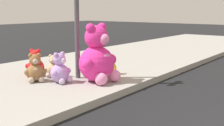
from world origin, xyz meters
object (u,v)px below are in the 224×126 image
(plush_yellow, at_px, (110,66))
(plush_white, at_px, (92,62))
(plush_lavender, at_px, (60,70))
(plush_brown, at_px, (35,70))
(plush_red, at_px, (35,65))
(plush_tan, at_px, (54,68))
(sign_pole, at_px, (77,3))
(plush_pink_large, at_px, (98,59))

(plush_yellow, height_order, plush_white, plush_white)
(plush_lavender, relative_size, plush_white, 1.01)
(plush_yellow, relative_size, plush_brown, 0.78)
(plush_red, height_order, plush_brown, plush_red)
(plush_yellow, distance_m, plush_red, 1.78)
(plush_tan, bearing_deg, sign_pole, -61.68)
(plush_white, bearing_deg, plush_tan, 160.32)
(plush_pink_large, xyz_separation_m, plush_lavender, (-0.57, 0.57, -0.24))
(plush_lavender, xyz_separation_m, plush_brown, (-0.25, 0.52, -0.02))
(plush_brown, bearing_deg, plush_pink_large, -53.01)
(sign_pole, bearing_deg, plush_yellow, -23.83)
(sign_pole, bearing_deg, plush_red, 115.27)
(sign_pole, bearing_deg, plush_brown, 148.07)
(plush_tan, height_order, plush_brown, plush_brown)
(plush_yellow, xyz_separation_m, plush_red, (-1.22, 1.30, 0.06))
(sign_pole, distance_m, plush_white, 1.60)
(plush_lavender, bearing_deg, plush_white, 8.35)
(plush_red, bearing_deg, plush_lavender, -96.06)
(plush_yellow, xyz_separation_m, plush_brown, (-1.58, 0.84, 0.05))
(sign_pole, xyz_separation_m, plush_lavender, (-0.55, -0.01, -1.43))
(plush_red, bearing_deg, sign_pole, -64.73)
(plush_yellow, bearing_deg, plush_white, 98.89)
(plush_brown, height_order, plush_white, plush_white)
(plush_lavender, bearing_deg, sign_pole, 1.40)
(plush_lavender, xyz_separation_m, plush_white, (1.24, 0.18, -0.00))
(plush_tan, relative_size, plush_white, 0.81)
(plush_lavender, relative_size, plush_red, 1.03)
(plush_lavender, distance_m, plush_brown, 0.58)
(plush_pink_large, relative_size, plush_red, 1.97)
(plush_lavender, distance_m, plush_white, 1.26)
(sign_pole, distance_m, plush_pink_large, 1.33)
(plush_pink_large, bearing_deg, plush_brown, 126.99)
(plush_lavender, bearing_deg, plush_tan, 62.26)
(sign_pole, distance_m, plush_tan, 1.60)
(plush_pink_large, height_order, plush_tan, plush_pink_large)
(plush_pink_large, relative_size, plush_tan, 2.38)
(plush_red, bearing_deg, plush_yellow, -46.74)
(plush_pink_large, height_order, plush_brown, plush_pink_large)
(plush_yellow, relative_size, plush_tan, 0.91)
(plush_white, bearing_deg, plush_brown, 167.41)
(plush_white, bearing_deg, plush_pink_large, -131.74)
(sign_pole, distance_m, plush_yellow, 1.72)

